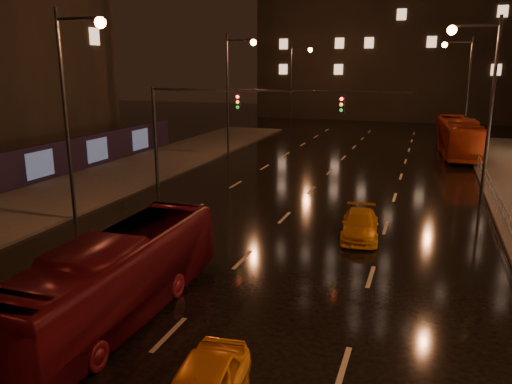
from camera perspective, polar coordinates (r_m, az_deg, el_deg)
ground at (r=29.07m, az=5.43°, el=-0.74°), size 140.00×140.00×0.00m
sidewalk_left at (r=30.92m, az=-22.13°, el=-0.69°), size 7.00×70.00×0.15m
traffic_signal at (r=29.82m, az=-3.96°, el=8.92°), size 15.31×0.32×6.20m
railing_right at (r=26.41m, az=26.38°, el=-1.72°), size 0.05×56.00×1.00m
bus_red at (r=15.67m, az=-15.62°, el=-9.43°), size 2.37×9.56×2.65m
bus_curb at (r=45.97m, az=22.13°, el=5.83°), size 3.53×11.60×3.18m
taxi_far at (r=22.85m, az=11.79°, el=-3.69°), size 2.00×4.05×1.13m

